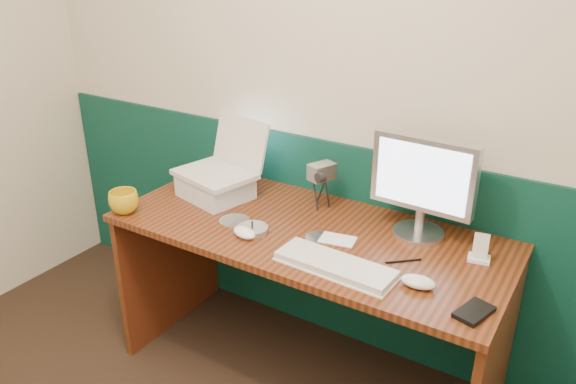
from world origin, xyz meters
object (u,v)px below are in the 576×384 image
Objects in this scene: desk at (306,306)px; laptop at (213,147)px; monitor at (423,188)px; mug at (124,202)px; camcorder at (321,188)px; keyboard at (335,266)px.

desk is 4.81× the size of laptop.
desk is at bearing -151.52° from monitor.
camcorder reaches higher than mug.
monitor reaches higher than camcorder.
keyboard is 0.98m from mug.
desk is at bearing 8.07° from laptop.
desk is 0.72m from monitor.
keyboard is at bearing 4.10° from mug.
monitor is at bearing 70.99° from keyboard.
mug is 0.84m from camcorder.
monitor is at bearing 22.50° from mug.
monitor reaches higher than keyboard.
camcorder is (0.69, 0.49, 0.04)m from mug.
desk is at bearing 20.74° from mug.
mug is (-0.74, -0.28, 0.42)m from desk.
desk is at bearing 140.82° from keyboard.
desk is 3.71× the size of keyboard.
monitor is 3.23× the size of mug.
laptop is at bearing -138.04° from camcorder.
keyboard is (0.75, -0.26, -0.23)m from laptop.
camcorder is (-0.05, 0.21, 0.47)m from desk.
mug is (-1.13, -0.47, -0.15)m from monitor.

